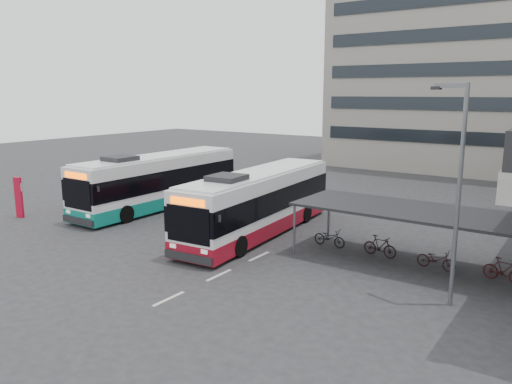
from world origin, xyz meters
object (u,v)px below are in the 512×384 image
Objects in this scene: bus_main at (259,203)px; pedestrian at (259,214)px; bus_teal at (159,182)px; lamp_post at (457,182)px.

pedestrian is at bearing 117.55° from bus_main.
lamp_post is at bearing -14.90° from bus_teal.
bus_teal is 6.74× the size of pedestrian.
bus_main is 11.94m from lamp_post.
bus_teal reaches higher than bus_main.
lamp_post is at bearing -23.53° from bus_main.
bus_teal is (-9.01, 1.40, 0.06)m from bus_main.
pedestrian is 0.24× the size of lamp_post.
bus_teal is at bearing -179.26° from lamp_post.
lamp_post is (11.25, -4.24, 3.56)m from pedestrian.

